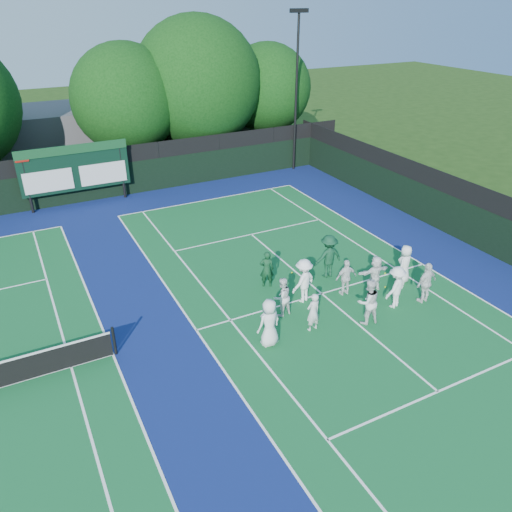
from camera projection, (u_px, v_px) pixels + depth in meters
name	position (u px, v px, depth m)	size (l,w,h in m)	color
ground	(336.00, 306.00, 19.64)	(120.00, 120.00, 0.00)	#1F3D10
court_apron	(183.00, 334.00, 17.99)	(34.00, 32.00, 0.01)	navy
near_court	(322.00, 294.00, 20.42)	(11.05, 23.85, 0.01)	#135E2C
back_fence	(94.00, 178.00, 29.16)	(34.00, 0.08, 3.00)	black
divider_fence_right	(483.00, 223.00, 23.44)	(0.08, 32.00, 3.00)	black
scoreboard	(75.00, 168.00, 28.04)	(6.00, 0.21, 3.55)	black
clubhouse	(126.00, 130.00, 36.78)	(18.00, 6.00, 4.00)	#515155
light_pole_right	(297.00, 74.00, 32.09)	(1.20, 0.30, 10.12)	black
tree_c	(128.00, 101.00, 31.73)	(6.87, 6.87, 8.46)	black
tree_d	(199.00, 85.00, 33.41)	(8.52, 8.52, 9.94)	black
tree_e	(268.00, 90.00, 35.88)	(6.24, 6.24, 8.05)	black
tennis_ball_1	(385.00, 273.00, 21.85)	(0.07, 0.07, 0.07)	#BAD218
tennis_ball_2	(385.00, 287.00, 20.83)	(0.07, 0.07, 0.07)	#BAD218
tennis_ball_3	(266.00, 311.00, 19.26)	(0.07, 0.07, 0.07)	#BAD218
tennis_ball_4	(292.00, 273.00, 21.91)	(0.07, 0.07, 0.07)	#BAD218
player_front_0	(269.00, 323.00, 17.09)	(0.88, 0.57, 1.81)	white
player_front_1	(313.00, 312.00, 17.90)	(0.56, 0.37, 1.53)	silver
player_front_2	(368.00, 302.00, 18.25)	(0.88, 0.69, 1.82)	silver
player_front_3	(396.00, 287.00, 19.22)	(1.12, 0.65, 1.74)	white
player_front_4	(426.00, 283.00, 19.53)	(1.01, 0.42, 1.73)	silver
player_back_0	(282.00, 297.00, 18.75)	(0.77, 0.60, 1.58)	silver
player_back_1	(304.00, 281.00, 19.55)	(1.19, 0.68, 1.84)	white
player_back_2	(346.00, 277.00, 20.06)	(0.92, 0.38, 1.56)	white
player_back_3	(375.00, 273.00, 20.36)	(1.44, 0.46, 1.55)	white
player_back_4	(405.00, 264.00, 20.94)	(0.82, 0.53, 1.68)	white
coach_left	(267.00, 269.00, 20.60)	(0.59, 0.39, 1.62)	#103B1F
coach_right	(328.00, 256.00, 21.26)	(1.26, 0.72, 1.95)	#103D24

